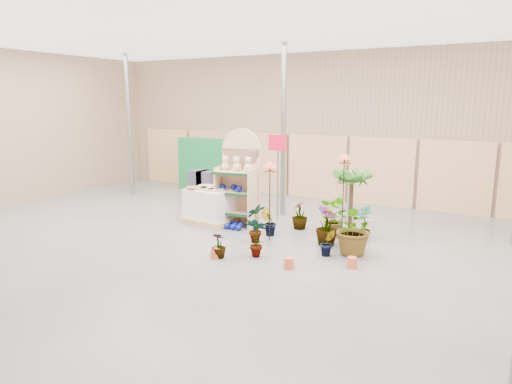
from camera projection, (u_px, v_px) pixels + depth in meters
room at (230, 140)px, 9.75m from camera, size 15.20×12.10×4.70m
display_shelf at (239, 181)px, 11.26m from camera, size 1.08×0.77×2.38m
teddy_bears at (238, 165)px, 11.07m from camera, size 0.87×0.22×0.37m
gazing_balls_shelf at (236, 188)px, 11.17m from camera, size 0.87×0.30×0.17m
gazing_balls_floor at (232, 225)px, 11.02m from camera, size 0.63×0.39×0.15m
pallet_stack at (211, 206)px, 11.47m from camera, size 1.34×1.15×0.92m
charcoal_planters at (204, 187)px, 13.64m from camera, size 0.80×0.50×1.00m
trellis_stock at (204, 165)px, 15.50m from camera, size 2.00×0.30×1.80m
offer_sign at (278, 159)px, 11.60m from camera, size 0.50×0.08×2.20m
bird_table_front at (270, 167)px, 9.75m from camera, size 0.34×0.34×1.78m
bird_table_right at (344, 159)px, 9.83m from camera, size 0.34×0.34×1.95m
bird_table_back at (235, 150)px, 13.96m from camera, size 0.34×0.34×1.67m
palm at (352, 177)px, 10.38m from camera, size 0.70×0.70×1.58m
potted_plant_0 at (256, 223)px, 9.89m from camera, size 0.46×0.54×0.88m
potted_plant_3 at (327, 226)px, 9.69m from camera, size 0.51×0.51×0.85m
potted_plant_4 at (364, 222)px, 10.06m from camera, size 0.50×0.50×0.80m
potted_plant_5 at (269, 222)px, 10.40m from camera, size 0.45×0.42×0.64m
potted_plant_6 at (332, 220)px, 10.36m from camera, size 0.79×0.72×0.77m
potted_plant_7 at (219, 245)px, 8.92m from camera, size 0.33×0.33×0.51m
potted_plant_8 at (257, 237)px, 8.96m from camera, size 0.47×0.36×0.80m
potted_plant_9 at (328, 243)px, 9.03m from camera, size 0.38×0.36×0.54m
potted_plant_10 at (352, 229)px, 9.01m from camera, size 1.13×1.22×1.10m
potted_plant_11 at (300, 215)px, 10.94m from camera, size 0.47×0.47×0.70m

